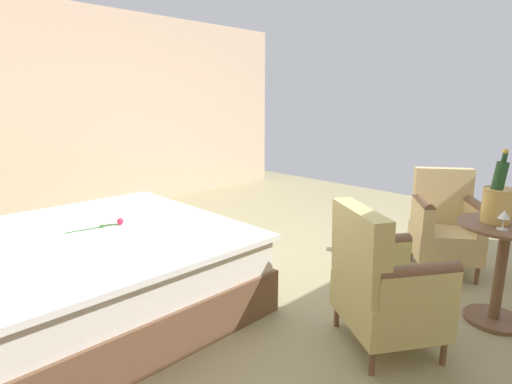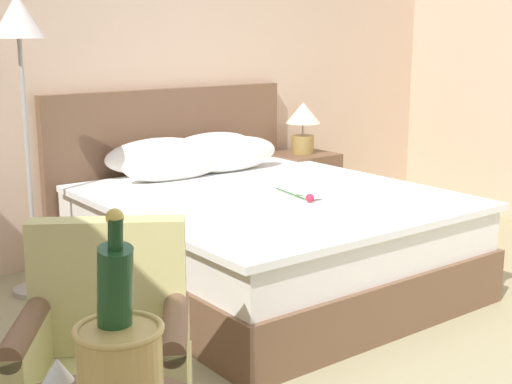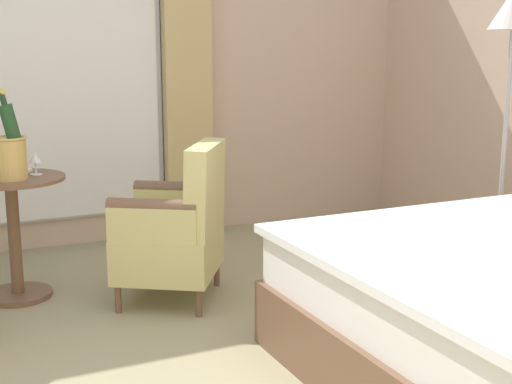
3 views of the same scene
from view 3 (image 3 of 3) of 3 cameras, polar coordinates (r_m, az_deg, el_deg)
name	(u,v)px [view 3 (image 3 of 3)]	position (r m, az deg, el deg)	size (l,w,h in m)	color
wall_window_side	(43,58)	(5.25, -16.66, 10.24)	(0.27, 5.83, 2.72)	beige
floor_lamp_brass	(512,42)	(4.58, 19.78, 11.26)	(0.30, 0.30, 1.77)	#AEAAA7
side_table_round	(14,227)	(4.29, -18.81, -2.67)	(0.60, 0.60, 0.71)	brown
champagne_bucket	(10,152)	(4.13, -19.11, 3.07)	(0.20, 0.20, 0.50)	tan
wine_glass_near_bucket	(35,159)	(4.24, -17.24, 2.54)	(0.07, 0.07, 0.13)	white
snack_plate	(17,171)	(4.39, -18.57, 1.64)	(0.17, 0.17, 0.04)	white
armchair_by_window	(177,229)	(4.06, -6.33, -2.94)	(0.78, 0.77, 0.90)	brown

